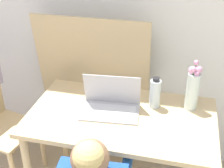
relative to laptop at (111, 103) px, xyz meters
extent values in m
cube|color=white|center=(-0.17, 0.56, 0.46)|extent=(6.40, 0.05, 2.50)
cube|color=#D6B784|center=(0.08, -0.04, -0.07)|extent=(1.16, 0.68, 0.03)
cylinder|color=#D6B784|center=(-0.45, 0.25, -0.44)|extent=(0.05, 0.05, 0.70)
cylinder|color=#D6B784|center=(0.61, 0.25, -0.44)|extent=(0.05, 0.05, 0.70)
cube|color=#D6B784|center=(-0.80, 0.01, -0.37)|extent=(0.47, 0.47, 0.02)
cylinder|color=#D6B784|center=(-0.60, 0.14, -0.58)|extent=(0.04, 0.04, 0.41)
cylinder|color=#D6B784|center=(-0.93, 0.21, -0.58)|extent=(0.04, 0.04, 0.41)
sphere|color=#936B4C|center=(0.05, -0.60, 0.08)|extent=(0.18, 0.18, 0.18)
sphere|color=#D8BC72|center=(0.05, -0.62, 0.11)|extent=(0.15, 0.15, 0.15)
cylinder|color=#1E4C9E|center=(-0.11, -0.41, -0.16)|extent=(0.07, 0.24, 0.06)
cube|color=#B2B2B7|center=(0.00, -0.04, -0.05)|extent=(0.38, 0.26, 0.01)
cube|color=silver|center=(0.00, -0.04, -0.04)|extent=(0.33, 0.19, 0.00)
cube|color=#B2B2B7|center=(0.00, 0.05, 0.07)|extent=(0.36, 0.09, 0.22)
cube|color=silver|center=(-0.01, 0.05, 0.07)|extent=(0.33, 0.08, 0.19)
cylinder|color=silver|center=(0.49, 0.14, 0.07)|extent=(0.08, 0.08, 0.24)
cylinder|color=#3D7A38|center=(0.51, 0.15, 0.11)|extent=(0.01, 0.01, 0.23)
sphere|color=#EA9EC6|center=(0.51, 0.15, 0.22)|extent=(0.05, 0.05, 0.05)
cylinder|color=#3D7A38|center=(0.49, 0.16, 0.13)|extent=(0.01, 0.01, 0.27)
sphere|color=#EA9EC6|center=(0.49, 0.16, 0.26)|extent=(0.03, 0.03, 0.03)
cylinder|color=#3D7A38|center=(0.47, 0.15, 0.10)|extent=(0.01, 0.01, 0.22)
sphere|color=#EA9EC6|center=(0.47, 0.15, 0.21)|extent=(0.05, 0.05, 0.05)
cylinder|color=#3D7A38|center=(0.48, 0.13, 0.11)|extent=(0.01, 0.01, 0.23)
sphere|color=#EA9EC6|center=(0.48, 0.13, 0.23)|extent=(0.03, 0.03, 0.03)
cylinder|color=#3D7A38|center=(0.50, 0.13, 0.10)|extent=(0.01, 0.01, 0.21)
sphere|color=#EA9EC6|center=(0.50, 0.13, 0.20)|extent=(0.03, 0.03, 0.03)
cylinder|color=silver|center=(0.26, 0.11, 0.04)|extent=(0.07, 0.07, 0.19)
cylinder|color=#262628|center=(0.26, 0.11, 0.14)|extent=(0.04, 0.04, 0.02)
cube|color=tan|center=(-0.24, 0.42, -0.18)|extent=(0.86, 0.19, 1.22)
camera|label=1|loc=(0.40, -1.61, 1.06)|focal=50.00mm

